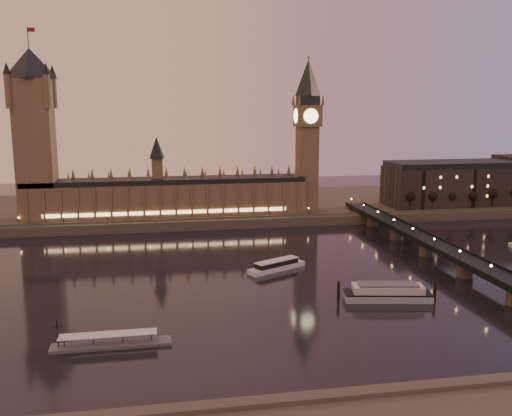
# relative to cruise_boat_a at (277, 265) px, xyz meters

# --- Properties ---
(ground) EXTENTS (700.00, 700.00, 0.00)m
(ground) POSITION_rel_cruise_boat_a_xyz_m (-8.58, -7.19, -2.20)
(ground) COLOR black
(ground) RESTS_ON ground
(far_embankment) EXTENTS (560.00, 130.00, 6.00)m
(far_embankment) POSITION_rel_cruise_boat_a_xyz_m (21.42, 157.81, 0.80)
(far_embankment) COLOR #423D35
(far_embankment) RESTS_ON ground
(palace_of_westminster) EXTENTS (180.00, 26.62, 52.00)m
(palace_of_westminster) POSITION_rel_cruise_boat_a_xyz_m (-48.71, 113.81, 19.51)
(palace_of_westminster) COLOR brown
(palace_of_westminster) RESTS_ON ground
(victoria_tower) EXTENTS (31.68, 31.68, 118.00)m
(victoria_tower) POSITION_rel_cruise_boat_a_xyz_m (-128.58, 113.81, 63.59)
(victoria_tower) COLOR brown
(victoria_tower) RESTS_ON ground
(big_ben) EXTENTS (17.68, 17.68, 104.00)m
(big_ben) POSITION_rel_cruise_boat_a_xyz_m (45.41, 113.80, 61.75)
(big_ben) COLOR brown
(big_ben) RESTS_ON ground
(westminster_bridge) EXTENTS (13.20, 260.00, 15.30)m
(westminster_bridge) POSITION_rel_cruise_boat_a_xyz_m (83.03, -7.19, 3.32)
(westminster_bridge) COLOR black
(westminster_bridge) RESTS_ON ground
(city_block) EXTENTS (155.00, 45.00, 34.00)m
(city_block) POSITION_rel_cruise_boat_a_xyz_m (186.36, 123.75, 20.04)
(city_block) COLOR black
(city_block) RESTS_ON ground
(bare_tree_0) EXTENTS (6.06, 6.06, 12.33)m
(bare_tree_0) POSITION_rel_cruise_boat_a_xyz_m (115.05, 101.81, 13.00)
(bare_tree_0) COLOR black
(bare_tree_0) RESTS_ON ground
(bare_tree_1) EXTENTS (6.06, 6.06, 12.33)m
(bare_tree_1) POSITION_rel_cruise_boat_a_xyz_m (130.68, 101.81, 13.00)
(bare_tree_1) COLOR black
(bare_tree_1) RESTS_ON ground
(bare_tree_2) EXTENTS (6.06, 6.06, 12.33)m
(bare_tree_2) POSITION_rel_cruise_boat_a_xyz_m (146.31, 101.81, 13.00)
(bare_tree_2) COLOR black
(bare_tree_2) RESTS_ON ground
(bare_tree_3) EXTENTS (6.06, 6.06, 12.33)m
(bare_tree_3) POSITION_rel_cruise_boat_a_xyz_m (161.94, 101.81, 13.00)
(bare_tree_3) COLOR black
(bare_tree_3) RESTS_ON ground
(bare_tree_4) EXTENTS (6.06, 6.06, 12.33)m
(bare_tree_4) POSITION_rel_cruise_boat_a_xyz_m (177.57, 101.81, 13.00)
(bare_tree_4) COLOR black
(bare_tree_4) RESTS_ON ground
(bare_tree_5) EXTENTS (6.06, 6.06, 12.33)m
(bare_tree_5) POSITION_rel_cruise_boat_a_xyz_m (193.20, 101.81, 13.00)
(bare_tree_5) COLOR black
(bare_tree_5) RESTS_ON ground
(cruise_boat_a) EXTENTS (30.67, 20.74, 4.99)m
(cruise_boat_a) POSITION_rel_cruise_boat_a_xyz_m (0.00, 0.00, 0.00)
(cruise_boat_a) COLOR silver
(cruise_boat_a) RESTS_ON ground
(moored_barge) EXTENTS (39.89, 16.18, 7.44)m
(moored_barge) POSITION_rel_cruise_boat_a_xyz_m (35.42, -49.74, 0.94)
(moored_barge) COLOR #98AFC2
(moored_barge) RESTS_ON ground
(pontoon_pier) EXTENTS (39.11, 6.52, 10.43)m
(pontoon_pier) POSITION_rel_cruise_boat_a_xyz_m (-72.60, -76.27, -1.07)
(pontoon_pier) COLOR #595B5E
(pontoon_pier) RESTS_ON ground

